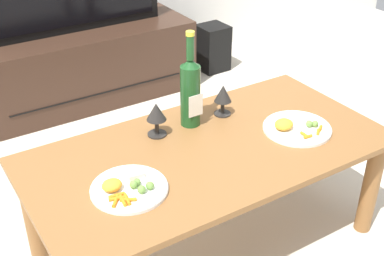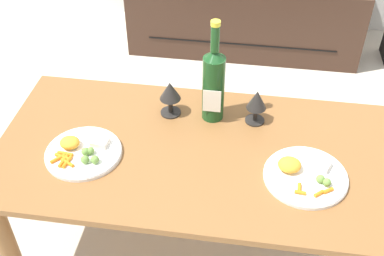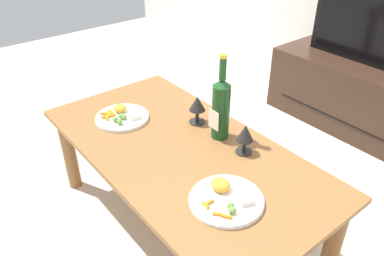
# 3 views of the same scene
# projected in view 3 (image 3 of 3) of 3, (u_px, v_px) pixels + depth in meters

# --- Properties ---
(ground_plane) EXTENTS (6.40, 6.40, 0.00)m
(ground_plane) POSITION_uv_depth(u_px,v_px,m) (183.00, 225.00, 1.91)
(ground_plane) COLOR beige
(dining_table) EXTENTS (1.39, 0.71, 0.48)m
(dining_table) POSITION_uv_depth(u_px,v_px,m) (181.00, 161.00, 1.70)
(dining_table) COLOR brown
(dining_table) RESTS_ON ground_plane
(tv_stand) EXTENTS (1.37, 0.50, 0.46)m
(tv_stand) POSITION_uv_depth(u_px,v_px,m) (372.00, 101.00, 2.55)
(tv_stand) COLOR #382319
(tv_stand) RESTS_ON ground_plane
(wine_bottle) EXTENTS (0.08, 0.08, 0.40)m
(wine_bottle) POSITION_uv_depth(u_px,v_px,m) (221.00, 106.00, 1.65)
(wine_bottle) COLOR #19471E
(wine_bottle) RESTS_ON dining_table
(goblet_left) EXTENTS (0.08, 0.08, 0.14)m
(goblet_left) POSITION_uv_depth(u_px,v_px,m) (197.00, 105.00, 1.79)
(goblet_left) COLOR black
(goblet_left) RESTS_ON dining_table
(goblet_right) EXTENTS (0.07, 0.07, 0.14)m
(goblet_right) POSITION_uv_depth(u_px,v_px,m) (245.00, 135.00, 1.58)
(goblet_right) COLOR black
(goblet_right) RESTS_ON dining_table
(dinner_plate_left) EXTENTS (0.26, 0.26, 0.05)m
(dinner_plate_left) POSITION_uv_depth(u_px,v_px,m) (122.00, 117.00, 1.86)
(dinner_plate_left) COLOR white
(dinner_plate_left) RESTS_ON dining_table
(dinner_plate_right) EXTENTS (0.27, 0.27, 0.05)m
(dinner_plate_right) POSITION_uv_depth(u_px,v_px,m) (226.00, 198.00, 1.37)
(dinner_plate_right) COLOR white
(dinner_plate_right) RESTS_ON dining_table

